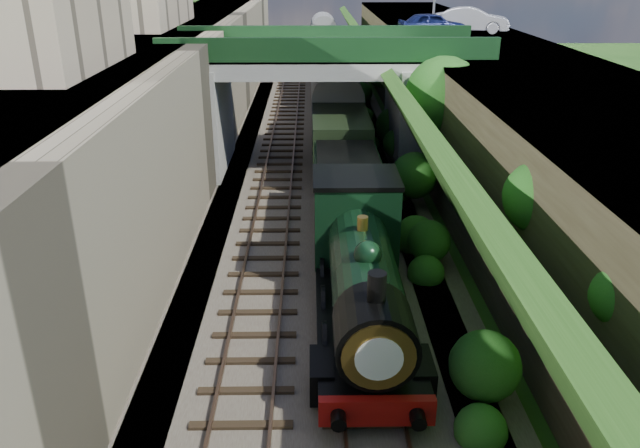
% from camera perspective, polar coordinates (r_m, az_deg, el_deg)
% --- Properties ---
extents(trackbed, '(10.00, 90.00, 0.20)m').
position_cam_1_polar(trackbed, '(30.43, -0.28, 2.94)').
color(trackbed, '#473F38').
rests_on(trackbed, ground).
extents(retaining_wall, '(1.00, 90.00, 7.00)m').
position_cam_1_polar(retaining_wall, '(29.89, -11.02, 8.96)').
color(retaining_wall, '#756B56').
rests_on(retaining_wall, ground).
extents(street_plateau_left, '(6.00, 90.00, 7.00)m').
position_cam_1_polar(street_plateau_left, '(30.70, -17.54, 8.69)').
color(street_plateau_left, '#262628').
rests_on(street_plateau_left, ground).
extents(street_plateau_right, '(8.00, 90.00, 6.25)m').
position_cam_1_polar(street_plateau_right, '(31.11, 17.68, 8.13)').
color(street_plateau_right, '#262628').
rests_on(street_plateau_right, ground).
extents(embankment_slope, '(4.48, 90.00, 6.36)m').
position_cam_1_polar(embankment_slope, '(28.71, 9.81, 6.88)').
color(embankment_slope, '#1E4714').
rests_on(embankment_slope, ground).
extents(track_left, '(2.50, 90.00, 0.20)m').
position_cam_1_polar(track_left, '(30.42, -4.05, 3.17)').
color(track_left, black).
rests_on(track_left, trackbed).
extents(track_right, '(2.50, 90.00, 0.20)m').
position_cam_1_polar(track_right, '(30.41, 1.99, 3.20)').
color(track_right, black).
rests_on(track_right, trackbed).
extents(road_bridge, '(16.00, 6.40, 7.25)m').
position_cam_1_polar(road_bridge, '(33.24, 1.30, 11.78)').
color(road_bridge, gray).
rests_on(road_bridge, ground).
extents(building_near, '(4.00, 8.00, 4.00)m').
position_cam_1_polar(building_near, '(24.44, -24.20, 17.53)').
color(building_near, gray).
rests_on(building_near, street_plateau_left).
extents(tree, '(3.60, 3.80, 6.60)m').
position_cam_1_polar(tree, '(29.86, 11.35, 11.18)').
color(tree, black).
rests_on(tree, ground).
extents(car_blue, '(4.33, 2.27, 1.40)m').
position_cam_1_polar(car_blue, '(40.27, 10.21, 17.53)').
color(car_blue, '#111A4E').
rests_on(car_blue, street_plateau_right).
extents(car_silver, '(4.97, 2.72, 1.55)m').
position_cam_1_polar(car_silver, '(42.92, 13.67, 17.68)').
color(car_silver, '#BABBBF').
rests_on(car_silver, street_plateau_right).
extents(locomotive, '(3.10, 10.23, 3.83)m').
position_cam_1_polar(locomotive, '(18.62, 3.82, -4.67)').
color(locomotive, black).
rests_on(locomotive, trackbed).
extents(tender, '(2.70, 6.00, 3.05)m').
position_cam_1_polar(tender, '(25.45, 2.54, 2.48)').
color(tender, black).
rests_on(tender, trackbed).
extents(coach_front, '(2.90, 18.00, 3.70)m').
position_cam_1_polar(coach_front, '(37.41, 1.46, 9.86)').
color(coach_front, black).
rests_on(coach_front, trackbed).
extents(coach_middle, '(2.90, 18.00, 3.70)m').
position_cam_1_polar(coach_middle, '(55.87, 0.69, 14.23)').
color(coach_middle, black).
rests_on(coach_middle, trackbed).
extents(coach_rear, '(2.90, 18.00, 3.70)m').
position_cam_1_polar(coach_rear, '(74.50, 0.30, 16.42)').
color(coach_rear, black).
rests_on(coach_rear, trackbed).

